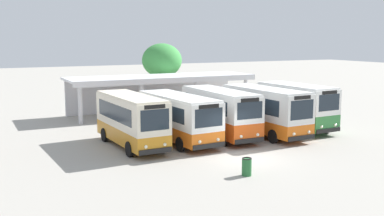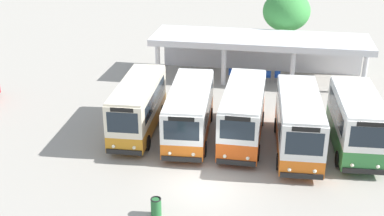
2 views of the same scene
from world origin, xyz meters
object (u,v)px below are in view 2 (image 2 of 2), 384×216
Objects in this scene: city_bus_nearest_orange at (138,105)px; waiting_chair_end_by_column at (231,73)px; city_bus_second_in_row at (189,110)px; waiting_chair_fourth_seat at (259,75)px; city_bus_middle_cream at (243,112)px; waiting_chair_far_end_seat at (277,76)px; waiting_chair_second_from_end at (240,74)px; city_bus_fifth_blue at (356,121)px; waiting_chair_fifth_seat at (268,76)px; city_bus_fourth_amber at (299,121)px; waiting_chair_middle_seat at (249,74)px; litter_bin_apron at (156,207)px.

waiting_chair_end_by_column is at bearing 66.58° from city_bus_nearest_orange.
city_bus_second_in_row is 9.04× the size of waiting_chair_fourth_seat.
city_bus_middle_cream reaches higher than waiting_chair_far_end_seat.
city_bus_nearest_orange is 8.62× the size of waiting_chair_second_from_end.
waiting_chair_fifth_seat is (-5.19, 10.69, -1.33)m from city_bus_fifth_blue.
city_bus_nearest_orange is 0.97× the size of city_bus_fourth_amber.
waiting_chair_end_by_column is at bearing 176.46° from waiting_chair_fourth_seat.
waiting_chair_middle_seat is (1.44, -0.10, 0.00)m from waiting_chair_end_by_column.
city_bus_fifth_blue is 7.83× the size of waiting_chair_second_from_end.
city_bus_second_in_row is 3.17m from city_bus_middle_cream.
city_bus_second_in_row is 10.80m from waiting_chair_second_from_end.
waiting_chair_fourth_seat is 0.96× the size of litter_bin_apron.
city_bus_nearest_orange is 8.62× the size of waiting_chair_middle_seat.
waiting_chair_second_from_end is at bearing 124.63° from city_bus_fifth_blue.
waiting_chair_end_by_column is 1.00× the size of waiting_chair_fifth_seat.
waiting_chair_second_from_end and waiting_chair_far_end_seat have the same top height.
waiting_chair_middle_seat is (-6.63, 10.69, -1.33)m from city_bus_fifth_blue.
city_bus_middle_cream is 8.81× the size of waiting_chair_second_from_end.
city_bus_middle_cream is 8.81× the size of waiting_chair_fifth_seat.
city_bus_nearest_orange reaches higher than waiting_chair_end_by_column.
city_bus_nearest_orange is at bearing -179.81° from city_bus_middle_cream.
waiting_chair_second_from_end is (-4.19, 11.22, -1.31)m from city_bus_fourth_amber.
city_bus_fourth_amber is 8.87× the size of waiting_chair_end_by_column.
city_bus_fourth_amber reaches higher than waiting_chair_fourth_seat.
city_bus_second_in_row is 9.04× the size of waiting_chair_far_end_seat.
city_bus_middle_cream is 10.56m from waiting_chair_second_from_end.
city_bus_fourth_amber is at bearing -76.24° from waiting_chair_fourth_seat.
waiting_chair_end_by_column is 0.73m from waiting_chair_second_from_end.
waiting_chair_second_from_end is at bearing -176.52° from waiting_chair_middle_seat.
city_bus_middle_cream is at bearing -80.64° from waiting_chair_end_by_column.
litter_bin_apron is (-1.46, -18.89, -0.07)m from waiting_chair_end_by_column.
city_bus_fifth_blue is 11.96m from waiting_chair_fifth_seat.
waiting_chair_end_by_column is 1.44m from waiting_chair_middle_seat.
city_bus_second_in_row reaches higher than waiting_chair_far_end_seat.
city_bus_fourth_amber reaches higher than waiting_chair_far_end_seat.
city_bus_second_in_row is 6.37m from city_bus_fourth_amber.
waiting_chair_middle_seat is (-0.30, 10.47, -1.28)m from city_bus_middle_cream.
city_bus_fourth_amber reaches higher than city_bus_second_in_row.
city_bus_middle_cream reaches higher than waiting_chair_middle_seat.
waiting_chair_fourth_seat is (3.58, 10.52, -1.19)m from city_bus_second_in_row.
waiting_chair_middle_seat is at bearing 3.48° from waiting_chair_second_from_end.
city_bus_middle_cream is (6.33, 0.02, 0.01)m from city_bus_nearest_orange.
city_bus_fourth_amber is 11.63m from waiting_chair_fourth_seat.
city_bus_second_in_row is 9.04× the size of waiting_chair_fifth_seat.
city_bus_fourth_amber is at bearing -169.76° from city_bus_fifth_blue.
litter_bin_apron is (-9.54, -8.10, -1.40)m from city_bus_fifth_blue.
waiting_chair_far_end_seat is at bearing 80.02° from city_bus_middle_cream.
waiting_chair_end_by_column is at bearing 85.57° from litter_bin_apron.
waiting_chair_fifth_seat is at bearing 76.98° from litter_bin_apron.
city_bus_middle_cream is 0.99× the size of city_bus_fourth_amber.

